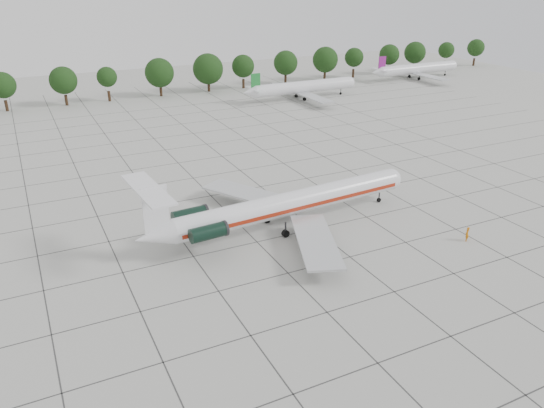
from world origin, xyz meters
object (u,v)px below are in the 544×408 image
at_px(bg_airliner_d, 303,87).
at_px(bg_airliner_e, 417,69).
at_px(main_airliner, 280,206).
at_px(ground_crew, 467,234).

xyz_separation_m(bg_airliner_d, bg_airliner_e, (44.36, 8.96, 0.00)).
xyz_separation_m(main_airliner, bg_airliner_e, (83.58, 72.73, -0.25)).
height_order(main_airliner, bg_airliner_e, main_airliner).
distance_m(main_airliner, bg_airliner_e, 110.79).
height_order(main_airliner, ground_crew, main_airliner).
distance_m(main_airliner, ground_crew, 22.89).
bearing_deg(main_airliner, ground_crew, -39.14).
relative_size(main_airliner, bg_airliner_d, 1.35).
bearing_deg(bg_airliner_e, bg_airliner_d, -168.58).
bearing_deg(ground_crew, bg_airliner_d, -148.36).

